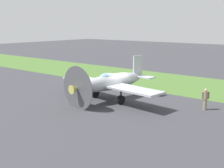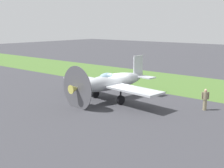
{
  "view_description": "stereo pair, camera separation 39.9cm",
  "coord_description": "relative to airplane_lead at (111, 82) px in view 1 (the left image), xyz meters",
  "views": [
    {
      "loc": [
        -15.65,
        20.57,
        6.76
      ],
      "look_at": [
        0.61,
        0.46,
        1.46
      ],
      "focal_mm": 46.95,
      "sensor_mm": 36.0,
      "label": 1
    },
    {
      "loc": [
        -15.95,
        20.32,
        6.76
      ],
      "look_at": [
        0.61,
        0.46,
        1.46
      ],
      "focal_mm": 46.95,
      "sensor_mm": 36.0,
      "label": 2
    }
  ],
  "objects": [
    {
      "name": "ground_plane",
      "position": [
        -0.63,
        -0.64,
        -1.66
      ],
      "size": [
        160.0,
        160.0,
        0.0
      ],
      "primitive_type": "plane",
      "color": "#38383D"
    },
    {
      "name": "grass_verge",
      "position": [
        -0.63,
        -10.88,
        -1.65
      ],
      "size": [
        120.0,
        11.0,
        0.01
      ],
      "primitive_type": "cube",
      "color": "#476B2D",
      "rests_on": "ground"
    },
    {
      "name": "ground_crew_chief",
      "position": [
        -7.83,
        -2.4,
        -0.74
      ],
      "size": [
        0.5,
        0.45,
        1.73
      ],
      "rotation": [
        0.0,
        0.0,
        3.86
      ],
      "color": "#847A5B",
      "rests_on": "ground"
    },
    {
      "name": "airplane_lead",
      "position": [
        0.0,
        0.0,
        0.0
      ],
      "size": [
        11.15,
        8.84,
        3.95
      ],
      "rotation": [
        0.0,
        0.0,
        -0.11
      ],
      "color": "#B2B7BC",
      "rests_on": "ground"
    }
  ]
}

